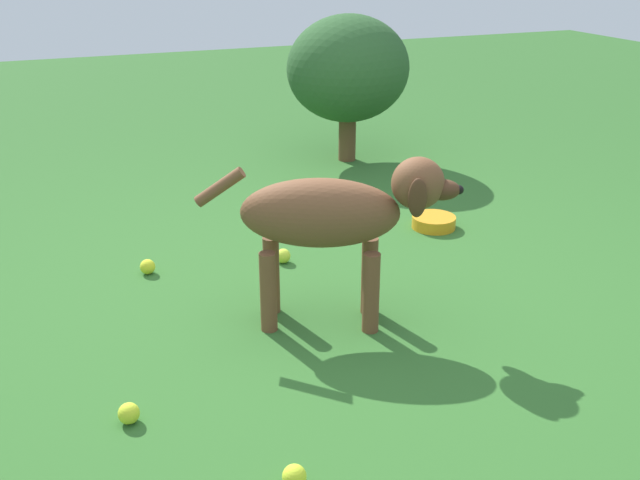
{
  "coord_description": "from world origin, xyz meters",
  "views": [
    {
      "loc": [
        0.95,
        2.43,
        1.37
      ],
      "look_at": [
        0.03,
        0.12,
        0.33
      ],
      "focal_mm": 41.3,
      "sensor_mm": 36.0,
      "label": 1
    }
  ],
  "objects_px": {
    "tennis_ball_3": "(294,476)",
    "water_bowl": "(434,222)",
    "tennis_ball_2": "(148,267)",
    "tennis_ball_1": "(129,413)",
    "dog": "(336,216)",
    "tennis_ball_4": "(283,256)"
  },
  "relations": [
    {
      "from": "dog",
      "to": "tennis_ball_1",
      "type": "relative_size",
      "value": 13.65
    },
    {
      "from": "dog",
      "to": "tennis_ball_3",
      "type": "height_order",
      "value": "dog"
    },
    {
      "from": "tennis_ball_4",
      "to": "water_bowl",
      "type": "bearing_deg",
      "value": -171.77
    },
    {
      "from": "dog",
      "to": "water_bowl",
      "type": "height_order",
      "value": "dog"
    },
    {
      "from": "water_bowl",
      "to": "tennis_ball_3",
      "type": "bearing_deg",
      "value": 49.28
    },
    {
      "from": "dog",
      "to": "tennis_ball_4",
      "type": "bearing_deg",
      "value": 113.51
    },
    {
      "from": "tennis_ball_4",
      "to": "tennis_ball_2",
      "type": "bearing_deg",
      "value": -10.62
    },
    {
      "from": "water_bowl",
      "to": "tennis_ball_4",
      "type": "bearing_deg",
      "value": 8.23
    },
    {
      "from": "tennis_ball_3",
      "to": "tennis_ball_4",
      "type": "distance_m",
      "value": 1.46
    },
    {
      "from": "tennis_ball_2",
      "to": "tennis_ball_3",
      "type": "relative_size",
      "value": 1.0
    },
    {
      "from": "dog",
      "to": "tennis_ball_1",
      "type": "xyz_separation_m",
      "value": [
        0.83,
        0.35,
        -0.4
      ]
    },
    {
      "from": "tennis_ball_2",
      "to": "tennis_ball_3",
      "type": "distance_m",
      "value": 1.5
    },
    {
      "from": "water_bowl",
      "to": "tennis_ball_2",
      "type": "bearing_deg",
      "value": 0.49
    },
    {
      "from": "tennis_ball_4",
      "to": "water_bowl",
      "type": "height_order",
      "value": "tennis_ball_4"
    },
    {
      "from": "tennis_ball_2",
      "to": "tennis_ball_4",
      "type": "bearing_deg",
      "value": 169.38
    },
    {
      "from": "tennis_ball_1",
      "to": "water_bowl",
      "type": "height_order",
      "value": "tennis_ball_1"
    },
    {
      "from": "tennis_ball_1",
      "to": "tennis_ball_4",
      "type": "xyz_separation_m",
      "value": [
        -0.82,
        -0.94,
        0.0
      ]
    },
    {
      "from": "tennis_ball_4",
      "to": "tennis_ball_3",
      "type": "bearing_deg",
      "value": 71.9
    },
    {
      "from": "tennis_ball_1",
      "to": "tennis_ball_3",
      "type": "bearing_deg",
      "value": 129.34
    },
    {
      "from": "tennis_ball_2",
      "to": "tennis_ball_1",
      "type": "bearing_deg",
      "value": 77.36
    },
    {
      "from": "tennis_ball_3",
      "to": "water_bowl",
      "type": "bearing_deg",
      "value": -130.72
    },
    {
      "from": "dog",
      "to": "tennis_ball_2",
      "type": "relative_size",
      "value": 13.65
    }
  ]
}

